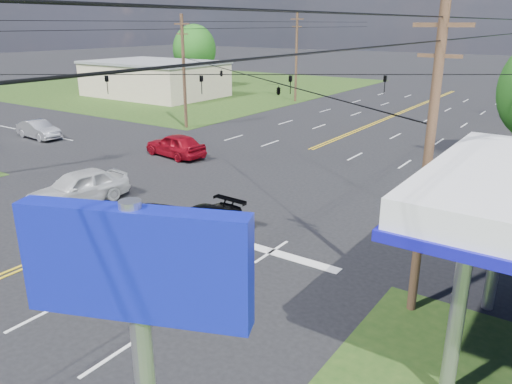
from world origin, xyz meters
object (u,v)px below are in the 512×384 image
Objects in this scene: pole_se at (428,162)px; tree_far_l at (194,50)px; polesign_se at (143,360)px; pole_nw at (184,71)px; pickup_white at (78,188)px; pickup_dkgreen at (128,241)px; retail_nw at (155,80)px; suv_black at (194,228)px; sedan_silver at (38,130)px; pole_left_far at (296,56)px.

pole_se is 60.88m from tree_far_l.
polesign_se is (0.68, -11.68, 0.75)m from pole_se.
pole_nw is 1.86× the size of pickup_white.
pole_se is 1.30× the size of polesign_se.
tree_far_l is 49.59m from pickup_white.
polesign_se is at bearing -46.70° from pickup_dkgreen.
pickup_dkgreen is at bearing -15.82° from pickup_white.
pole_se reaches higher than retail_nw.
sedan_silver is at bearing 163.27° from suv_black.
suv_black is 25.00m from sedan_silver.
polesign_se is at bearing -44.34° from retail_nw.
pickup_dkgreen is (35.00, -43.86, -4.28)m from tree_far_l.
tree_far_l is at bearing 137.66° from pole_se.
pole_se is 1.09× the size of tree_far_l.
suv_black is 15.86m from polesign_se.
pickup_white is at bearing -113.55° from sedan_silver.
sedan_silver is (10.32, -23.00, -1.28)m from retail_nw.
pole_left_far reaches higher than retail_nw.
pickup_dkgreen is 1.28× the size of pickup_white.
retail_nw reaches higher than suv_black.
pickup_white is at bearing -63.53° from pole_nw.
pole_se is at bearing -34.70° from pole_nw.
polesign_se is (26.68, -48.68, 0.50)m from pole_left_far.
sedan_silver is (12.32, -33.00, -4.47)m from tree_far_l.
pole_left_far reaches higher than polesign_se.
suv_black is at bearing 4.78° from pickup_white.
pickup_white is (-17.14, 0.21, -4.04)m from pole_se.
suv_black is 0.68× the size of polesign_se.
pole_se is at bearing -100.68° from sedan_silver.
pole_nw is (17.00, -13.00, 2.92)m from retail_nw.
pole_nw is at bearing 131.95° from polesign_se.
pole_se reaches higher than pickup_white.
sedan_silver is (-6.68, -29.00, -4.45)m from pole_left_far.
tree_far_l is 1.33× the size of pickup_dkgreen.
pole_left_far is 2.03× the size of suv_black.
pole_left_far reaches higher than suv_black.
retail_nw is 18.30m from pole_left_far.
tree_far_l is 54.84m from suv_black.
pole_left_far is 2.28× the size of sedan_silver.
pickup_white is at bearing -55.67° from tree_far_l.
pole_left_far is 43.17m from pickup_dkgreen.
pole_left_far is (0.00, 19.00, 0.25)m from pole_nw.
sedan_silver is (-6.68, -10.00, -4.19)m from pole_nw.
sedan_silver is at bearing -69.52° from tree_far_l.
pole_nw is 1.44× the size of pickup_dkgreen.
polesign_se reaches higher than pickup_white.
retail_nw is at bearing 142.59° from pole_nw.
pole_left_far is at bearing 125.10° from pole_se.
pole_nw is (-26.00, 18.00, 0.00)m from pole_se.
retail_nw is 47.30m from pickup_dkgreen.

